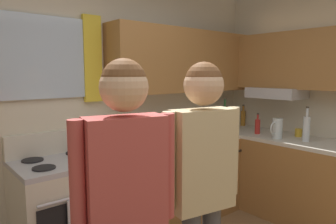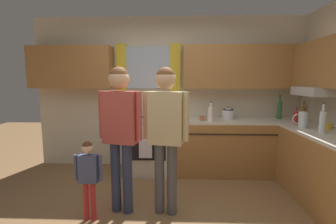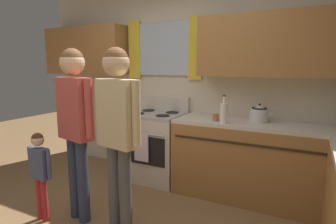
% 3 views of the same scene
% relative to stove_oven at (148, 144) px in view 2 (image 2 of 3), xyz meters
% --- Properties ---
extents(back_wall_unit, '(4.60, 0.42, 2.60)m').
position_rel_stove_oven_xyz_m(back_wall_unit, '(0.35, 0.27, 1.01)').
color(back_wall_unit, beige).
rests_on(back_wall_unit, ground).
extents(kitchen_counter_run, '(2.22, 2.00, 0.90)m').
position_rel_stove_oven_xyz_m(kitchen_counter_run, '(1.81, -0.39, -0.02)').
color(kitchen_counter_run, '#9E6B38').
rests_on(kitchen_counter_run, ground).
extents(stove_oven, '(0.74, 0.67, 1.10)m').
position_rel_stove_oven_xyz_m(stove_oven, '(0.00, 0.00, 0.00)').
color(stove_oven, beige).
rests_on(stove_oven, ground).
extents(bottle_wine_green, '(0.08, 0.08, 0.39)m').
position_rel_stove_oven_xyz_m(bottle_wine_green, '(2.16, 0.08, 0.58)').
color(bottle_wine_green, '#2D6633').
rests_on(bottle_wine_green, kitchen_counter_run).
extents(bottle_oil_amber, '(0.06, 0.06, 0.29)m').
position_rel_stove_oven_xyz_m(bottle_oil_amber, '(2.55, 0.08, 0.54)').
color(bottle_oil_amber, '#B27223').
rests_on(bottle_oil_amber, kitchen_counter_run).
extents(bottle_tall_clear, '(0.07, 0.07, 0.37)m').
position_rel_stove_oven_xyz_m(bottle_tall_clear, '(2.24, -0.95, 0.57)').
color(bottle_tall_clear, silver).
rests_on(bottle_tall_clear, kitchen_counter_run).
extents(bottle_sauce_red, '(0.06, 0.06, 0.25)m').
position_rel_stove_oven_xyz_m(bottle_sauce_red, '(2.20, -0.38, 0.53)').
color(bottle_sauce_red, red).
rests_on(bottle_sauce_red, kitchen_counter_run).
extents(bottle_milk_white, '(0.08, 0.08, 0.31)m').
position_rel_stove_oven_xyz_m(bottle_milk_white, '(0.99, -0.24, 0.55)').
color(bottle_milk_white, white).
rests_on(bottle_milk_white, kitchen_counter_run).
extents(cup_terracotta, '(0.11, 0.07, 0.08)m').
position_rel_stove_oven_xyz_m(cup_terracotta, '(0.87, -0.14, 0.47)').
color(cup_terracotta, '#B76642').
rests_on(cup_terracotta, kitchen_counter_run).
extents(mug_mustard_yellow, '(0.12, 0.08, 0.09)m').
position_rel_stove_oven_xyz_m(mug_mustard_yellow, '(2.42, -0.78, 0.48)').
color(mug_mustard_yellow, gold).
rests_on(mug_mustard_yellow, kitchen_counter_run).
extents(stovetop_kettle, '(0.27, 0.20, 0.21)m').
position_rel_stove_oven_xyz_m(stovetop_kettle, '(1.32, 0.03, 0.53)').
color(stovetop_kettle, silver).
rests_on(stovetop_kettle, kitchen_counter_run).
extents(water_pitcher, '(0.19, 0.11, 0.22)m').
position_rel_stove_oven_xyz_m(water_pitcher, '(2.14, -0.67, 0.54)').
color(water_pitcher, silver).
rests_on(water_pitcher, kitchen_counter_run).
extents(adult_holding_child, '(0.51, 0.24, 1.68)m').
position_rel_stove_oven_xyz_m(adult_holding_child, '(-0.16, -1.25, 0.59)').
color(adult_holding_child, '#2D3856').
rests_on(adult_holding_child, ground).
extents(adult_in_plaid, '(0.51, 0.23, 1.68)m').
position_rel_stove_oven_xyz_m(adult_in_plaid, '(0.35, -1.26, 0.59)').
color(adult_in_plaid, '#4C4C51').
rests_on(adult_in_plaid, ground).
extents(small_child, '(0.31, 0.12, 0.89)m').
position_rel_stove_oven_xyz_m(small_child, '(-0.47, -1.43, 0.09)').
color(small_child, red).
rests_on(small_child, ground).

